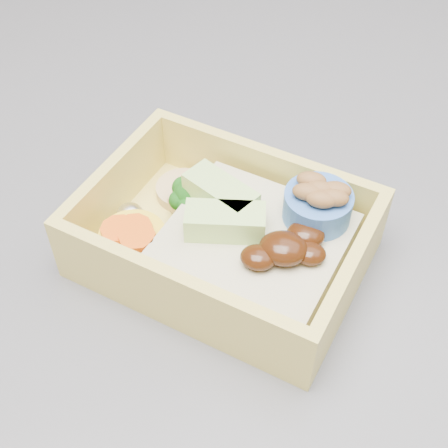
# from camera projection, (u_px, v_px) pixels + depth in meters

# --- Properties ---
(ground) EXTENTS (3.50, 3.50, 0.00)m
(ground) POSITION_uv_depth(u_px,v_px,m) (160.00, 445.00, 1.25)
(ground) COLOR #B1ADA3
(ground) RESTS_ON ground
(island) EXTENTS (1.24, 0.84, 0.92)m
(island) POSITION_uv_depth(u_px,v_px,m) (116.00, 375.00, 0.85)
(island) COLOR brown
(island) RESTS_ON ground
(bento_box) EXTENTS (0.19, 0.16, 0.06)m
(bento_box) POSITION_uv_depth(u_px,v_px,m) (233.00, 237.00, 0.38)
(bento_box) COLOR #E5CF5E
(bento_box) RESTS_ON island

